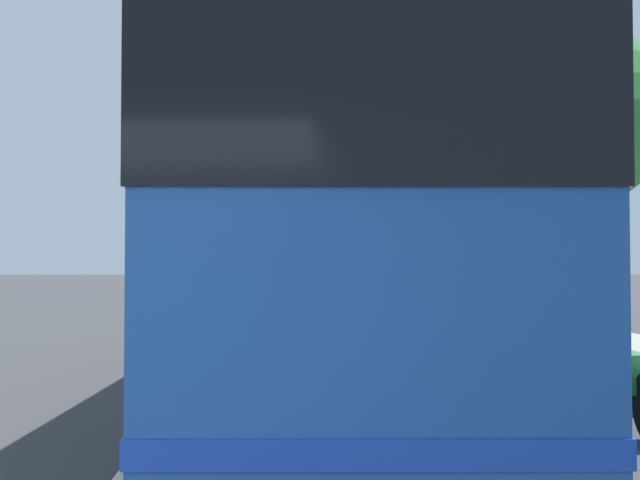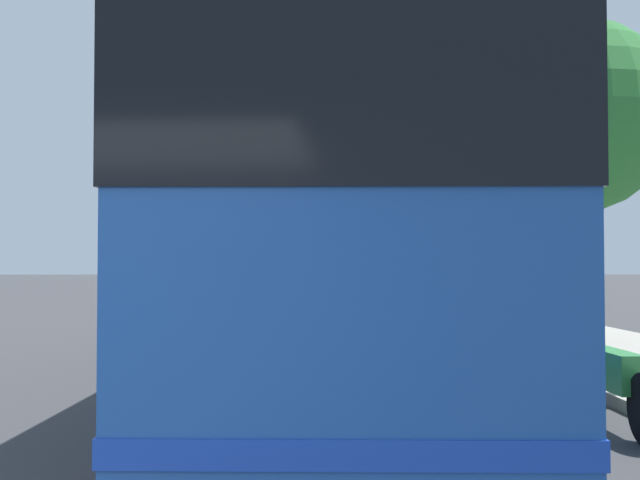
{
  "view_description": "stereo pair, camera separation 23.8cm",
  "coord_description": "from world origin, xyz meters",
  "px_view_note": "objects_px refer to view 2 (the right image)",
  "views": [
    {
      "loc": [
        -1.64,
        -1.14,
        1.57
      ],
      "look_at": [
        8.5,
        -1.65,
        1.88
      ],
      "focal_mm": 43.53,
      "sensor_mm": 36.0,
      "label": 1
    },
    {
      "loc": [
        -1.65,
        -1.38,
        1.57
      ],
      "look_at": [
        8.5,
        -1.65,
        1.88
      ],
      "focal_mm": 43.53,
      "sensor_mm": 36.0,
      "label": 2
    }
  ],
  "objects_px": {
    "car_far_distant": "(301,276)",
    "roadside_tree_mid_block": "(574,118)",
    "car_ahead_same_lane": "(228,279)",
    "roadside_tree_far_block": "(418,197)",
    "car_oncoming": "(247,276)",
    "car_side_street": "(314,282)",
    "coach_bus": "(340,232)",
    "motorcycle_angled": "(605,376)"
  },
  "relations": [
    {
      "from": "motorcycle_angled",
      "to": "car_side_street",
      "type": "relative_size",
      "value": 0.56
    },
    {
      "from": "coach_bus",
      "to": "car_side_street",
      "type": "distance_m",
      "value": 24.19
    },
    {
      "from": "car_far_distant",
      "to": "roadside_tree_mid_block",
      "type": "distance_m",
      "value": 41.01
    },
    {
      "from": "car_ahead_same_lane",
      "to": "roadside_tree_mid_block",
      "type": "xyz_separation_m",
      "value": [
        -27.33,
        -9.0,
        3.59
      ]
    },
    {
      "from": "roadside_tree_far_block",
      "to": "roadside_tree_mid_block",
      "type": "bearing_deg",
      "value": -179.04
    },
    {
      "from": "roadside_tree_far_block",
      "to": "car_far_distant",
      "type": "bearing_deg",
      "value": 11.43
    },
    {
      "from": "car_side_street",
      "to": "car_oncoming",
      "type": "distance_m",
      "value": 21.9
    },
    {
      "from": "motorcycle_angled",
      "to": "car_oncoming",
      "type": "bearing_deg",
      "value": 7.39
    },
    {
      "from": "car_oncoming",
      "to": "coach_bus",
      "type": "bearing_deg",
      "value": 6.11
    },
    {
      "from": "roadside_tree_mid_block",
      "to": "car_far_distant",
      "type": "bearing_deg",
      "value": 7.04
    },
    {
      "from": "car_ahead_same_lane",
      "to": "car_oncoming",
      "type": "bearing_deg",
      "value": -178.65
    },
    {
      "from": "motorcycle_angled",
      "to": "car_oncoming",
      "type": "relative_size",
      "value": 0.61
    },
    {
      "from": "car_far_distant",
      "to": "roadside_tree_mid_block",
      "type": "bearing_deg",
      "value": -175.02
    },
    {
      "from": "car_side_street",
      "to": "motorcycle_angled",
      "type": "bearing_deg",
      "value": -179.46
    },
    {
      "from": "car_ahead_same_lane",
      "to": "roadside_tree_far_block",
      "type": "bearing_deg",
      "value": 42.41
    },
    {
      "from": "car_far_distant",
      "to": "roadside_tree_mid_block",
      "type": "xyz_separation_m",
      "value": [
        -40.54,
        -5.01,
        3.63
      ]
    },
    {
      "from": "coach_bus",
      "to": "roadside_tree_far_block",
      "type": "bearing_deg",
      "value": -8.92
    },
    {
      "from": "coach_bus",
      "to": "motorcycle_angled",
      "type": "xyz_separation_m",
      "value": [
        -2.67,
        -2.43,
        -1.5
      ]
    },
    {
      "from": "car_far_distant",
      "to": "car_ahead_same_lane",
      "type": "bearing_deg",
      "value": 161.15
    },
    {
      "from": "car_side_street",
      "to": "roadside_tree_mid_block",
      "type": "height_order",
      "value": "roadside_tree_mid_block"
    },
    {
      "from": "car_oncoming",
      "to": "roadside_tree_far_block",
      "type": "xyz_separation_m",
      "value": [
        -24.13,
        -8.63,
        3.64
      ]
    },
    {
      "from": "car_far_distant",
      "to": "car_side_street",
      "type": "bearing_deg",
      "value": 179.28
    },
    {
      "from": "car_side_street",
      "to": "roadside_tree_far_block",
      "type": "height_order",
      "value": "roadside_tree_far_block"
    },
    {
      "from": "car_ahead_same_lane",
      "to": "car_oncoming",
      "type": "xyz_separation_m",
      "value": [
        14.02,
        -0.08,
        -0.05
      ]
    },
    {
      "from": "roadside_tree_mid_block",
      "to": "car_ahead_same_lane",
      "type": "bearing_deg",
      "value": 18.22
    },
    {
      "from": "car_ahead_same_lane",
      "to": "motorcycle_angled",
      "type": "bearing_deg",
      "value": 12.85
    },
    {
      "from": "motorcycle_angled",
      "to": "roadside_tree_mid_block",
      "type": "height_order",
      "value": "roadside_tree_mid_block"
    },
    {
      "from": "coach_bus",
      "to": "car_oncoming",
      "type": "distance_m",
      "value": 45.84
    },
    {
      "from": "motorcycle_angled",
      "to": "car_side_street",
      "type": "bearing_deg",
      "value": 4.4
    },
    {
      "from": "car_side_street",
      "to": "roadside_tree_mid_block",
      "type": "distance_m",
      "value": 20.7
    },
    {
      "from": "roadside_tree_mid_block",
      "to": "roadside_tree_far_block",
      "type": "distance_m",
      "value": 17.22
    },
    {
      "from": "car_ahead_same_lane",
      "to": "car_oncoming",
      "type": "relative_size",
      "value": 1.1
    },
    {
      "from": "car_far_distant",
      "to": "roadside_tree_far_block",
      "type": "xyz_separation_m",
      "value": [
        -23.33,
        -4.72,
        3.63
      ]
    },
    {
      "from": "car_ahead_same_lane",
      "to": "roadside_tree_mid_block",
      "type": "relative_size",
      "value": 0.7
    },
    {
      "from": "car_ahead_same_lane",
      "to": "roadside_tree_far_block",
      "type": "xyz_separation_m",
      "value": [
        -10.11,
        -8.71,
        3.59
      ]
    },
    {
      "from": "coach_bus",
      "to": "roadside_tree_mid_block",
      "type": "height_order",
      "value": "roadside_tree_mid_block"
    },
    {
      "from": "motorcycle_angled",
      "to": "car_far_distant",
      "type": "relative_size",
      "value": 0.53
    },
    {
      "from": "car_oncoming",
      "to": "car_ahead_same_lane",
      "type": "bearing_deg",
      "value": 0.45
    },
    {
      "from": "car_oncoming",
      "to": "car_far_distant",
      "type": "distance_m",
      "value": 3.99
    },
    {
      "from": "car_oncoming",
      "to": "car_far_distant",
      "type": "xyz_separation_m",
      "value": [
        -0.8,
        -3.91,
        0.01
      ]
    },
    {
      "from": "car_oncoming",
      "to": "car_far_distant",
      "type": "relative_size",
      "value": 0.88
    },
    {
      "from": "coach_bus",
      "to": "car_side_street",
      "type": "xyz_separation_m",
      "value": [
        24.16,
        -0.13,
        -1.24
      ]
    }
  ]
}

